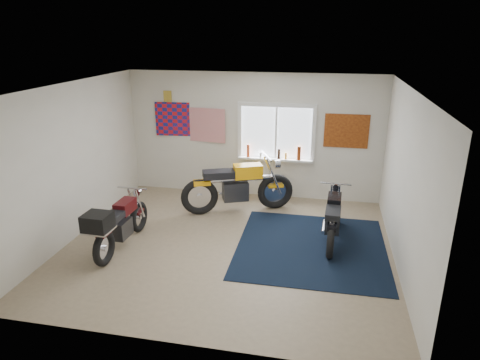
% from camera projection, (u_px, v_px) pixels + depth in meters
% --- Properties ---
extents(ground, '(5.50, 5.50, 0.00)m').
position_uv_depth(ground, '(228.00, 246.00, 7.38)').
color(ground, '#9E896B').
rests_on(ground, ground).
extents(room_shell, '(5.50, 5.50, 5.50)m').
position_uv_depth(room_shell, '(227.00, 154.00, 6.83)').
color(room_shell, white).
rests_on(room_shell, ground).
extents(navy_rug, '(2.52, 2.62, 0.01)m').
position_uv_depth(navy_rug, '(311.00, 247.00, 7.32)').
color(navy_rug, black).
rests_on(navy_rug, ground).
extents(window_assembly, '(1.66, 0.17, 1.26)m').
position_uv_depth(window_assembly, '(276.00, 136.00, 9.11)').
color(window_assembly, white).
rests_on(window_assembly, room_shell).
extents(oil_bottles, '(1.17, 0.09, 0.30)m').
position_uv_depth(oil_bottles, '(279.00, 153.00, 9.15)').
color(oil_bottles, maroon).
rests_on(oil_bottles, window_assembly).
extents(flag_display, '(1.60, 0.10, 1.17)m').
position_uv_depth(flag_display, '(168.00, 96.00, 9.31)').
color(flag_display, red).
rests_on(flag_display, room_shell).
extents(triumph_poster, '(0.90, 0.03, 0.70)m').
position_uv_depth(triumph_poster, '(346.00, 131.00, 8.79)').
color(triumph_poster, '#A54C14').
rests_on(triumph_poster, room_shell).
extents(yellow_triumph, '(2.19, 1.06, 1.17)m').
position_uv_depth(yellow_triumph, '(238.00, 188.00, 8.62)').
color(yellow_triumph, black).
rests_on(yellow_triumph, ground).
extents(black_chrome_bike, '(0.55, 1.80, 0.92)m').
position_uv_depth(black_chrome_bike, '(333.00, 219.00, 7.43)').
color(black_chrome_bike, black).
rests_on(black_chrome_bike, navy_rug).
extents(maroon_tourer, '(0.55, 1.81, 0.92)m').
position_uv_depth(maroon_tourer, '(117.00, 224.00, 7.07)').
color(maroon_tourer, black).
rests_on(maroon_tourer, ground).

